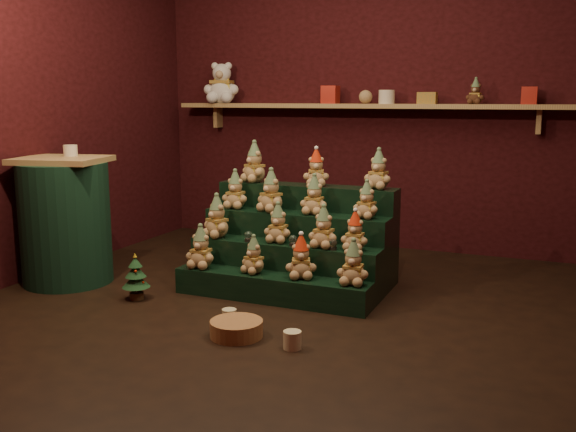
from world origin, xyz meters
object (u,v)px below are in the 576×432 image
at_px(snow_globe_c, 333,244).
at_px(white_bear, 222,78).
at_px(snow_globe_b, 293,240).
at_px(wicker_basket, 236,329).
at_px(brown_bear, 475,91).
at_px(riser_tier_front, 271,288).
at_px(mini_christmas_tree, 136,277).
at_px(snow_globe_a, 248,236).
at_px(mug_left, 229,316).
at_px(mug_right, 292,340).
at_px(side_table, 65,221).

relative_size(snow_globe_c, white_bear, 0.16).
relative_size(snow_globe_b, wicker_basket, 0.25).
bearing_deg(brown_bear, riser_tier_front, -115.59).
bearing_deg(mini_christmas_tree, snow_globe_c, 21.43).
xyz_separation_m(mini_christmas_tree, brown_bear, (1.94, 2.08, 1.27)).
relative_size(snow_globe_c, mini_christmas_tree, 0.23).
relative_size(snow_globe_b, mini_christmas_tree, 0.24).
xyz_separation_m(snow_globe_a, mug_left, (0.20, -0.67, -0.35)).
relative_size(snow_globe_b, mug_right, 0.76).
relative_size(mug_left, wicker_basket, 0.29).
height_order(snow_globe_a, mug_right, snow_globe_a).
xyz_separation_m(snow_globe_c, wicker_basket, (-0.29, -0.85, -0.35)).
distance_m(side_table, brown_bear, 3.43).
bearing_deg(snow_globe_b, brown_bear, 58.37).
bearing_deg(mug_right, snow_globe_b, 112.50).
bearing_deg(white_bear, wicker_basket, -72.53).
relative_size(riser_tier_front, wicker_basket, 4.53).
height_order(snow_globe_a, side_table, side_table).
distance_m(snow_globe_c, white_bear, 2.60).
relative_size(wicker_basket, white_bear, 0.63).
height_order(mug_left, mug_right, mug_right).
relative_size(mug_left, brown_bear, 0.43).
distance_m(white_bear, brown_bear, 2.39).
distance_m(snow_globe_c, mug_left, 0.88).
bearing_deg(snow_globe_a, mini_christmas_tree, -141.48).
bearing_deg(mug_right, brown_bear, 76.26).
distance_m(mini_christmas_tree, mug_left, 0.85).
relative_size(mug_right, white_bear, 0.21).
xyz_separation_m(mug_left, wicker_basket, (0.15, -0.18, 0.00)).
relative_size(riser_tier_front, side_table, 1.48).
xyz_separation_m(riser_tier_front, brown_bear, (1.07, 1.74, 1.33)).
distance_m(snow_globe_c, brown_bear, 2.01).
bearing_deg(mug_left, wicker_basket, -51.39).
bearing_deg(mini_christmas_tree, snow_globe_b, 27.09).
bearing_deg(wicker_basket, mug_right, -6.33).
bearing_deg(snow_globe_c, snow_globe_b, 180.00).
xyz_separation_m(mini_christmas_tree, white_bear, (-0.45, 2.08, 1.41)).
height_order(side_table, brown_bear, brown_bear).
relative_size(snow_globe_c, mug_right, 0.75).
bearing_deg(snow_globe_b, mini_christmas_tree, -152.91).
bearing_deg(side_table, mug_left, -24.56).
bearing_deg(mug_left, brown_bear, 63.56).
bearing_deg(side_table, riser_tier_front, -6.14).
height_order(riser_tier_front, mini_christmas_tree, mini_christmas_tree).
bearing_deg(snow_globe_c, side_table, -170.26).
bearing_deg(brown_bear, snow_globe_b, -115.67).
bearing_deg(wicker_basket, mug_left, 128.61).
xyz_separation_m(snow_globe_a, brown_bear, (1.32, 1.58, 1.02)).
relative_size(white_bear, brown_bear, 2.34).
height_order(snow_globe_b, wicker_basket, snow_globe_b).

